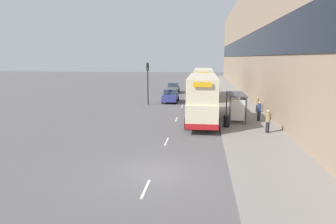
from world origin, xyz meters
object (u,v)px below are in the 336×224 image
at_px(pedestrian_3, 257,104).
at_px(traffic_light_far_kerb, 148,77).
at_px(bus_shelter, 238,102).
at_px(pedestrian_at_shelter, 259,111).
at_px(car_1, 201,83).
at_px(pedestrian_1, 239,106).
at_px(car_0, 171,96).
at_px(double_decker_bus_near, 202,97).
at_px(double_decker_bus_ahead, 203,83).
at_px(car_2, 173,88).
at_px(litter_bin, 227,121).
at_px(pedestrian_2, 268,121).

relative_size(pedestrian_3, traffic_light_far_kerb, 0.31).
bearing_deg(bus_shelter, pedestrian_at_shelter, 3.28).
distance_m(bus_shelter, car_1, 32.46).
xyz_separation_m(bus_shelter, traffic_light_far_kerb, (-10.17, 9.14, 1.69)).
relative_size(bus_shelter, car_1, 1.09).
bearing_deg(car_1, pedestrian_1, -81.76).
xyz_separation_m(car_0, car_1, (3.83, 20.39, -0.03)).
height_order(car_0, car_1, car_0).
xyz_separation_m(double_decker_bus_near, double_decker_bus_ahead, (0.06, 16.04, 0.00)).
distance_m(car_1, car_2, 10.47).
relative_size(car_1, pedestrian_3, 2.34).
distance_m(double_decker_bus_near, car_2, 23.55).
xyz_separation_m(car_0, car_2, (-0.75, 10.97, -0.03)).
bearing_deg(car_2, car_1, -115.94).
relative_size(car_1, pedestrian_at_shelter, 2.12).
bearing_deg(pedestrian_3, litter_bin, -116.87).
bearing_deg(pedestrian_at_shelter, traffic_light_far_kerb, 143.31).
bearing_deg(pedestrian_1, pedestrian_at_shelter, -64.03).
relative_size(double_decker_bus_ahead, pedestrian_at_shelter, 6.23).
xyz_separation_m(car_0, pedestrian_at_shelter, (9.52, -11.72, 0.19)).
relative_size(car_1, pedestrian_2, 2.13).
height_order(car_1, pedestrian_at_shelter, pedestrian_at_shelter).
height_order(bus_shelter, car_1, bus_shelter).
relative_size(pedestrian_at_shelter, pedestrian_2, 1.00).
bearing_deg(car_1, car_0, -100.64).
height_order(car_1, pedestrian_3, pedestrian_3).
xyz_separation_m(car_0, litter_bin, (6.35, -14.67, -0.21)).
height_order(pedestrian_1, pedestrian_2, pedestrian_2).
bearing_deg(pedestrian_2, bus_shelter, 112.50).
bearing_deg(double_decker_bus_ahead, pedestrian_2, -75.99).
xyz_separation_m(pedestrian_1, traffic_light_far_kerb, (-10.64, 6.00, 2.58)).
bearing_deg(bus_shelter, car_2, 110.06).
bearing_deg(car_2, pedestrian_2, 110.46).
height_order(car_1, car_2, car_1).
bearing_deg(pedestrian_1, double_decker_bus_ahead, 106.21).
bearing_deg(litter_bin, traffic_light_far_kerb, 126.78).
bearing_deg(car_2, pedestrian_at_shelter, 114.34).
relative_size(car_0, car_2, 1.02).
distance_m(double_decker_bus_ahead, pedestrian_1, 13.34).
bearing_deg(double_decker_bus_near, car_2, 102.36).
xyz_separation_m(bus_shelter, car_2, (-8.33, 22.81, -1.03)).
height_order(pedestrian_1, litter_bin, pedestrian_1).
height_order(car_1, pedestrian_1, pedestrian_1).
relative_size(car_2, pedestrian_3, 2.50).
distance_m(bus_shelter, pedestrian_3, 5.36).
xyz_separation_m(car_1, pedestrian_3, (6.31, -27.59, 0.14)).
distance_m(car_1, litter_bin, 35.15).
bearing_deg(pedestrian_at_shelter, pedestrian_1, 115.97).
xyz_separation_m(pedestrian_at_shelter, pedestrian_2, (-0.12, -4.50, -0.00)).
distance_m(car_2, pedestrian_at_shelter, 24.91).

